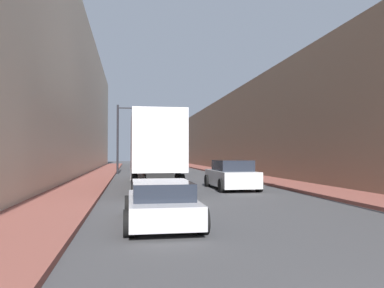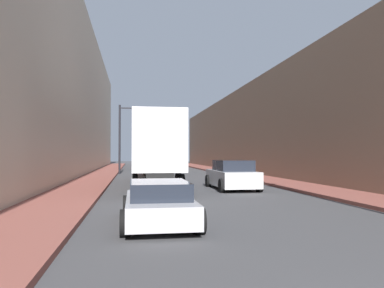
{
  "view_description": "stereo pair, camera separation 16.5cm",
  "coord_description": "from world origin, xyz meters",
  "px_view_note": "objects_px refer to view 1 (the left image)",
  "views": [
    {
      "loc": [
        -3.55,
        -1.34,
        1.93
      ],
      "look_at": [
        -0.66,
        15.79,
        2.39
      ],
      "focal_mm": 35.0,
      "sensor_mm": 36.0,
      "label": 1
    },
    {
      "loc": [
        -3.39,
        -1.37,
        1.93
      ],
      "look_at": [
        -0.66,
        15.79,
        2.39
      ],
      "focal_mm": 35.0,
      "sensor_mm": 36.0,
      "label": 2
    }
  ],
  "objects_px": {
    "semi_truck": "(151,149)",
    "traffic_signal_gantry": "(130,127)",
    "suv_car": "(231,175)",
    "sedan_car": "(161,203)"
  },
  "relations": [
    {
      "from": "semi_truck",
      "to": "traffic_signal_gantry",
      "type": "relative_size",
      "value": 2.15
    },
    {
      "from": "semi_truck",
      "to": "suv_car",
      "type": "height_order",
      "value": "semi_truck"
    },
    {
      "from": "semi_truck",
      "to": "suv_car",
      "type": "xyz_separation_m",
      "value": [
        4.2,
        -3.35,
        -1.48
      ]
    },
    {
      "from": "semi_truck",
      "to": "sedan_car",
      "type": "height_order",
      "value": "semi_truck"
    },
    {
      "from": "suv_car",
      "to": "semi_truck",
      "type": "bearing_deg",
      "value": 141.39
    },
    {
      "from": "suv_car",
      "to": "sedan_car",
      "type": "bearing_deg",
      "value": -116.02
    },
    {
      "from": "semi_truck",
      "to": "suv_car",
      "type": "bearing_deg",
      "value": -38.61
    },
    {
      "from": "sedan_car",
      "to": "suv_car",
      "type": "relative_size",
      "value": 0.91
    },
    {
      "from": "suv_car",
      "to": "traffic_signal_gantry",
      "type": "height_order",
      "value": "traffic_signal_gantry"
    },
    {
      "from": "sedan_car",
      "to": "suv_car",
      "type": "xyz_separation_m",
      "value": [
        4.67,
        9.56,
        0.18
      ]
    }
  ]
}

